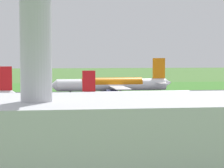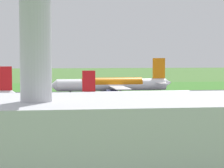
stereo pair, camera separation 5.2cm
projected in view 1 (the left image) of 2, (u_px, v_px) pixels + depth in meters
name	position (u px, v px, depth m)	size (l,w,h in m)	color
ground_plane	(130.00, 94.00, 188.43)	(800.00, 800.00, 0.00)	#477233
runway_asphalt	(130.00, 94.00, 188.43)	(600.00, 32.54, 0.06)	#38383D
apron_concrete	(158.00, 108.00, 137.33)	(440.00, 110.00, 0.05)	gray
grass_verge_foreground	(116.00, 87.00, 229.32)	(600.00, 80.00, 0.04)	#3C782B
airliner_main	(113.00, 84.00, 187.14)	(54.07, 44.17, 15.88)	white
airliner_parked_mid	(136.00, 97.00, 142.44)	(41.05, 33.53, 11.99)	white
service_car_followme	(9.00, 99.00, 157.59)	(2.11, 4.29, 1.62)	black
no_stopping_sign	(83.00, 85.00, 226.95)	(0.60, 0.10, 2.42)	slate
traffic_cone_orange	(74.00, 87.00, 230.16)	(0.40, 0.40, 0.55)	orange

